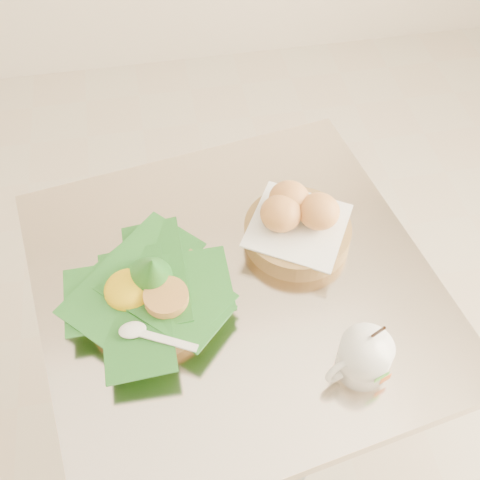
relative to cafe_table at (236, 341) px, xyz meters
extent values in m
plane|color=beige|center=(-0.16, -0.04, -0.53)|extent=(3.60, 3.60, 0.00)
cylinder|color=gray|center=(0.00, 0.00, -0.52)|extent=(0.44, 0.44, 0.03)
cylinder|color=gray|center=(0.00, 0.00, -0.16)|extent=(0.07, 0.07, 0.69)
cube|color=beige|center=(0.00, 0.00, 0.21)|extent=(0.81, 0.81, 0.03)
cylinder|color=#9D7943|center=(-0.16, -0.02, 0.24)|extent=(0.23, 0.23, 0.04)
cone|color=#205719|center=(-0.14, -0.01, 0.31)|extent=(0.12, 0.13, 0.12)
ellipsoid|color=yellow|center=(-0.19, -0.01, 0.26)|extent=(0.09, 0.09, 0.05)
cylinder|color=#CC9347|center=(-0.13, -0.05, 0.27)|extent=(0.08, 0.08, 0.02)
cylinder|color=#9D7943|center=(0.13, 0.08, 0.24)|extent=(0.20, 0.20, 0.04)
cube|color=white|center=(0.13, 0.08, 0.26)|extent=(0.23, 0.23, 0.01)
ellipsoid|color=#BE662B|center=(0.10, 0.08, 0.30)|extent=(0.08, 0.08, 0.06)
ellipsoid|color=#BE662B|center=(0.17, 0.08, 0.30)|extent=(0.08, 0.08, 0.06)
ellipsoid|color=#BE662B|center=(0.12, 0.12, 0.30)|extent=(0.08, 0.08, 0.06)
cylinder|color=white|center=(0.17, -0.20, 0.26)|extent=(0.08, 0.08, 0.07)
torus|color=white|center=(0.13, -0.22, 0.26)|extent=(0.05, 0.03, 0.05)
cylinder|color=#4B2B15|center=(0.17, -0.20, 0.29)|extent=(0.08, 0.08, 0.01)
cylinder|color=black|center=(0.18, -0.19, 0.31)|extent=(0.01, 0.05, 0.11)
cube|color=green|center=(0.19, -0.24, 0.27)|extent=(0.03, 0.01, 0.01)
cube|color=orange|center=(0.20, -0.24, 0.25)|extent=(0.02, 0.01, 0.02)
camera|label=1|loc=(-0.10, -0.61, 1.12)|focal=45.00mm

